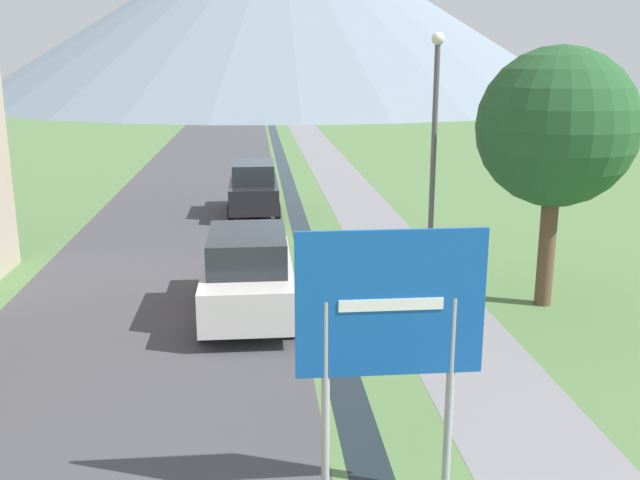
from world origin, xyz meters
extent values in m
plane|color=#517542|center=(0.00, 20.00, 0.00)|extent=(160.00, 160.00, 0.00)
cube|color=#424247|center=(-2.50, 30.00, 0.00)|extent=(6.40, 60.00, 0.01)
cube|color=slate|center=(3.60, 30.00, 0.00)|extent=(2.20, 60.00, 0.01)
cube|color=black|center=(1.20, 30.00, 0.00)|extent=(0.60, 60.00, 0.00)
cone|color=slate|center=(3.66, 93.64, 11.74)|extent=(77.71, 77.71, 23.47)
cylinder|color=#9E9EA3|center=(0.56, 4.72, 1.28)|extent=(0.10, 0.10, 2.56)
cylinder|color=#9E9EA3|center=(2.05, 4.72, 1.28)|extent=(0.10, 0.10, 2.56)
cube|color=#1451AD|center=(1.31, 4.70, 2.51)|extent=(2.20, 0.05, 1.75)
cube|color=white|center=(1.31, 4.67, 2.51)|extent=(1.21, 0.02, 0.14)
cube|color=silver|center=(-0.40, 11.36, 0.72)|extent=(1.82, 4.26, 0.84)
cube|color=#23282D|center=(-0.40, 11.15, 1.48)|extent=(1.55, 2.34, 0.68)
cylinder|color=black|center=(-1.27, 12.68, 0.30)|extent=(0.18, 0.60, 0.60)
cylinder|color=black|center=(0.47, 12.68, 0.30)|extent=(0.18, 0.60, 0.60)
cylinder|color=black|center=(-1.27, 10.04, 0.30)|extent=(0.18, 0.60, 0.60)
cylinder|color=black|center=(0.47, 10.04, 0.30)|extent=(0.18, 0.60, 0.60)
cube|color=black|center=(-0.26, 21.39, 0.72)|extent=(1.63, 3.87, 0.84)
cube|color=#23282D|center=(-0.26, 21.19, 1.48)|extent=(1.38, 2.13, 0.68)
cylinder|color=black|center=(-1.03, 22.59, 0.30)|extent=(0.18, 0.60, 0.60)
cylinder|color=black|center=(0.51, 22.59, 0.30)|extent=(0.18, 0.60, 0.60)
cylinder|color=black|center=(-1.03, 20.18, 0.30)|extent=(0.18, 0.60, 0.60)
cylinder|color=black|center=(0.51, 20.18, 0.30)|extent=(0.18, 0.60, 0.60)
cylinder|color=#515156|center=(3.71, 12.44, 2.76)|extent=(0.12, 0.12, 5.51)
sphere|color=silver|center=(3.71, 12.44, 5.63)|extent=(0.28, 0.28, 0.28)
cylinder|color=brown|center=(6.02, 11.39, 1.23)|extent=(0.36, 0.36, 2.45)
sphere|color=#235128|center=(6.02, 11.39, 3.86)|extent=(3.31, 3.31, 3.31)
camera|label=1|loc=(-0.20, -2.89, 5.23)|focal=40.00mm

